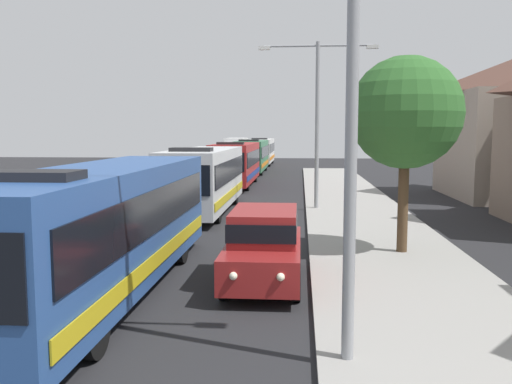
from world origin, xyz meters
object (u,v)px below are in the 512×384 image
object	(u,v)px
streetlamp_mid	(317,107)
bus_lead	(104,225)
bus_fourth_in_line	(252,155)
box_truck_oncoming	(236,150)
white_suv	(264,243)
roadside_tree	(406,113)
bus_rear	(262,151)
bus_second_in_line	(205,177)
streetlamp_near	(353,62)
bus_middle	(236,162)

from	to	relation	value
streetlamp_mid	bus_lead	bearing A→B (deg)	-110.38
bus_fourth_in_line	box_truck_oncoming	bearing A→B (deg)	102.74
white_suv	roadside_tree	size ratio (longest dim) A/B	0.78
box_truck_oncoming	bus_lead	bearing A→B (deg)	-86.51
white_suv	bus_rear	bearing A→B (deg)	94.13
bus_fourth_in_line	bus_rear	size ratio (longest dim) A/B	0.96
white_suv	bus_second_in_line	bearing A→B (deg)	106.68
bus_fourth_in_line	white_suv	world-z (taller)	bus_fourth_in_line
bus_fourth_in_line	bus_rear	world-z (taller)	same
streetlamp_near	bus_lead	bearing A→B (deg)	146.20
bus_middle	bus_fourth_in_line	bearing A→B (deg)	90.00
bus_middle	streetlamp_mid	distance (m)	13.81
white_suv	streetlamp_mid	xyz separation A→B (m)	(1.70, 13.22, 4.03)
bus_lead	bus_fourth_in_line	world-z (taller)	same
streetlamp_mid	roadside_tree	world-z (taller)	streetlamp_mid
bus_rear	white_suv	bearing A→B (deg)	-85.87
streetlamp_near	bus_second_in_line	bearing A→B (deg)	107.36
box_truck_oncoming	roadside_tree	xyz separation A→B (m)	(11.08, -49.44, 2.72)
bus_fourth_in_line	streetlamp_near	world-z (taller)	streetlamp_near
bus_middle	roadside_tree	world-z (taller)	roadside_tree
bus_middle	roadside_tree	xyz separation A→B (m)	(7.78, -22.06, 2.74)
bus_lead	bus_fourth_in_line	bearing A→B (deg)	90.00
bus_rear	white_suv	xyz separation A→B (m)	(3.70, -51.27, -0.66)
bus_middle	streetlamp_mid	bearing A→B (deg)	-66.22
bus_lead	bus_rear	world-z (taller)	same
streetlamp_mid	bus_fourth_in_line	bearing A→B (deg)	102.17
bus_rear	box_truck_oncoming	world-z (taller)	bus_rear
bus_second_in_line	bus_middle	xyz separation A→B (m)	(0.00, 13.13, 0.00)
bus_middle	bus_rear	xyz separation A→B (m)	(0.00, 25.80, 0.00)
bus_middle	streetlamp_near	size ratio (longest dim) A/B	1.41
bus_middle	bus_second_in_line	bearing A→B (deg)	-90.00
bus_lead	bus_middle	xyz separation A→B (m)	(-0.00, 26.78, -0.00)
bus_middle	box_truck_oncoming	distance (m)	27.59
bus_middle	bus_lead	bearing A→B (deg)	-90.00
bus_fourth_in_line	streetlamp_near	distance (m)	43.63
roadside_tree	white_suv	bearing A→B (deg)	-140.12
bus_lead	box_truck_oncoming	size ratio (longest dim) A/B	1.45
streetlamp_near	bus_fourth_in_line	bearing A→B (deg)	97.13
white_suv	roadside_tree	xyz separation A→B (m)	(4.08, 3.41, 3.40)
bus_middle	box_truck_oncoming	world-z (taller)	bus_middle
white_suv	box_truck_oncoming	world-z (taller)	box_truck_oncoming
streetlamp_mid	white_suv	bearing A→B (deg)	-97.33
bus_second_in_line	roadside_tree	world-z (taller)	roadside_tree
bus_rear	bus_second_in_line	bearing A→B (deg)	-90.00
bus_lead	box_truck_oncoming	xyz separation A→B (m)	(-3.30, 54.17, 0.02)
bus_second_in_line	box_truck_oncoming	bearing A→B (deg)	94.66
bus_middle	box_truck_oncoming	bearing A→B (deg)	96.87
bus_middle	white_suv	size ratio (longest dim) A/B	2.36
bus_lead	bus_middle	size ratio (longest dim) A/B	1.07
bus_rear	streetlamp_near	bearing A→B (deg)	-84.51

